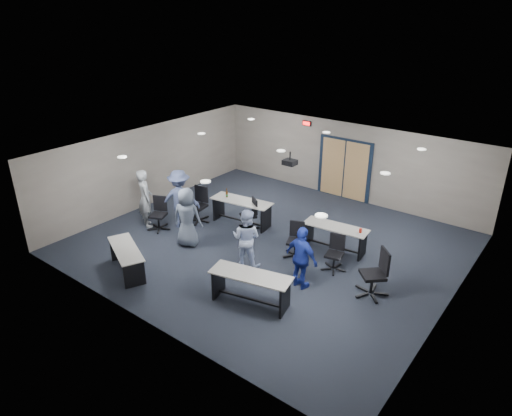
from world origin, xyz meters
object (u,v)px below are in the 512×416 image
Objects in this scene: table_back_right at (336,234)px; chair_back_d at (334,254)px; chair_back_c at (295,240)px; table_front_right at (251,284)px; chair_loose_left at (158,214)px; person_plaid at (187,217)px; person_lightblue at (246,238)px; table_front_left at (126,256)px; chair_loose_right at (373,273)px; chair_back_a at (198,205)px; table_back_left at (241,208)px; person_navy at (302,258)px; person_gray at (145,198)px; person_back at (180,199)px; chair_back_b at (248,214)px.

table_back_right is 1.93× the size of chair_back_d.
table_front_right is at bearing -102.91° from chair_back_c.
chair_back_d is (0.81, 2.45, -0.04)m from table_front_right.
person_plaid reaches higher than chair_loose_left.
table_front_left is at bearing 29.52° from person_lightblue.
chair_loose_right is at bearing -44.78° from table_back_right.
person_lightblue reaches higher than chair_back_c.
table_back_right is 1.65× the size of chair_back_a.
chair_back_a reaches higher than table_front_left.
table_back_left reaches higher than chair_loose_left.
chair_back_d is (1.18, 0.02, -0.01)m from chair_back_c.
person_navy is (3.38, -1.86, 0.26)m from table_back_left.
person_gray reaches higher than chair_back_d.
table_front_right is at bearing 116.14° from person_back.
person_back is (-1.05, 0.73, 0.05)m from person_plaid.
person_navy is at bearing 165.30° from person_lightblue.
chair_loose_left reaches higher than table_back_right.
table_back_right is 1.20m from chair_back_c.
person_navy reaches higher than table_front_right.
person_back reaches higher than table_back_right.
person_lightblue reaches higher than chair_back_b.
chair_back_c is 0.57× the size of person_plaid.
chair_back_c is at bearing -41.01° from person_navy.
chair_back_a is at bearing -3.68° from person_navy.
table_front_left is 6.12m from chair_loose_right.
chair_loose_left is (-4.21, -1.16, 0.03)m from chair_back_c.
table_back_left is 2.05× the size of chair_back_b.
table_front_left is 3.37m from chair_back_a.
chair_back_d is (3.64, -0.68, -0.07)m from table_back_left.
person_navy reaches higher than table_back_left.
chair_back_c is 1.51m from person_navy.
person_plaid is (-3.97, -1.31, 0.38)m from chair_back_d.
chair_back_a is at bearing -148.42° from person_back.
chair_back_b is 2.75m from chair_loose_left.
chair_back_a is at bearing 169.29° from chair_back_d.
table_back_left is at bearing -147.33° from chair_loose_right.
chair_loose_left reaches higher than chair_back_b.
chair_loose_left is at bearing 144.60° from table_front_left.
chair_back_d reaches higher than table_front_right.
table_back_left is at bearing 21.13° from chair_back_a.
chair_back_b is 2.14m from person_lightblue.
person_gray is 5.63m from person_navy.
chair_back_b is at bearing 9.13° from chair_back_a.
table_front_left is at bearing -153.60° from chair_back_c.
table_front_right is at bearing 39.19° from table_front_left.
table_back_right is 2.61m from person_lightblue.
table_front_right is at bearing -90.09° from chair_loose_right.
chair_back_d is 0.60× the size of person_navy.
person_plaid reaches higher than person_navy.
table_back_left is at bearing -112.63° from person_gray.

